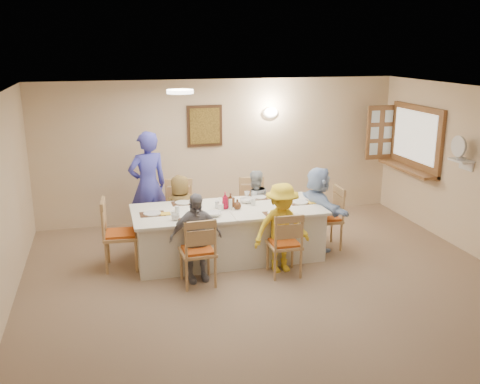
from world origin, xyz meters
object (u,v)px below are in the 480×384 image
object	(u,v)px
diner_back_right	(254,205)
chair_back_left	(180,212)
chair_left_end	(121,234)
caregiver	(148,185)
dining_table	(228,233)
chair_back_right	(252,208)
diner_front_right	(282,228)
chair_front_left	(198,250)
chair_front_right	(284,243)
desk_fan	(460,151)
diner_back_left	(181,211)
diner_front_left	(196,238)
chair_right_end	(325,218)
diner_right_end	(318,208)
condiment_ketchup	(225,200)
serving_hatch	(416,139)

from	to	relation	value
diner_back_right	chair_back_left	bearing A→B (deg)	-14.04
chair_left_end	caregiver	distance (m)	1.31
dining_table	chair_back_right	world-z (taller)	chair_back_right
chair_left_end	diner_front_right	xyz separation A→B (m)	(2.15, -0.68, 0.12)
dining_table	chair_front_left	bearing A→B (deg)	-126.87
chair_back_left	chair_front_left	size ratio (longest dim) A/B	1.05
chair_back_right	chair_front_right	distance (m)	1.60
chair_back_left	chair_back_right	world-z (taller)	chair_back_left
desk_fan	chair_back_left	xyz separation A→B (m)	(-4.04, 1.33, -1.05)
chair_back_right	chair_left_end	xyz separation A→B (m)	(-2.15, -0.80, 0.03)
desk_fan	diner_back_left	size ratio (longest dim) A/B	0.26
chair_front_left	diner_back_right	world-z (taller)	diner_back_right
desk_fan	chair_back_right	distance (m)	3.31
chair_front_right	diner_front_right	bearing A→B (deg)	-88.55
chair_back_left	diner_front_left	world-z (taller)	diner_front_left
chair_back_right	chair_front_right	bearing A→B (deg)	-78.36
chair_front_right	chair_right_end	size ratio (longest dim) A/B	0.94
diner_right_end	chair_back_left	bearing A→B (deg)	59.73
desk_fan	caregiver	distance (m)	4.84
chair_front_right	diner_right_end	size ratio (longest dim) A/B	0.71
chair_front_left	dining_table	bearing A→B (deg)	-128.94
dining_table	chair_left_end	xyz separation A→B (m)	(-1.55, 0.00, 0.13)
chair_front_right	condiment_ketchup	world-z (taller)	condiment_ketchup
diner_back_right	diner_right_end	world-z (taller)	diner_right_end
chair_back_right	condiment_ketchup	world-z (taller)	condiment_ketchup
condiment_ketchup	chair_left_end	bearing A→B (deg)	179.96
chair_back_left	chair_back_right	distance (m)	1.20
chair_back_right	diner_back_left	world-z (taller)	diner_back_left
desk_fan	chair_front_right	distance (m)	3.05
chair_front_left	diner_right_end	distance (m)	2.18
dining_table	caregiver	world-z (taller)	caregiver
chair_front_left	chair_front_right	xyz separation A→B (m)	(1.20, -0.00, -0.02)
serving_hatch	diner_front_left	xyz separation A→B (m)	(-4.15, -1.50, -0.89)
chair_right_end	diner_back_right	world-z (taller)	diner_back_right
diner_back_left	chair_front_right	bearing A→B (deg)	117.77
chair_back_left	chair_left_end	distance (m)	1.24
desk_fan	chair_back_right	size ratio (longest dim) A/B	0.31
serving_hatch	condiment_ketchup	size ratio (longest dim) A/B	6.00
diner_right_end	diner_front_right	bearing A→B (deg)	121.01
diner_back_right	diner_right_end	bearing A→B (deg)	132.00
chair_left_end	chair_right_end	size ratio (longest dim) A/B	1.05
serving_hatch	chair_back_left	size ratio (longest dim) A/B	1.49
desk_fan	chair_front_left	world-z (taller)	desk_fan
chair_back_right	diner_front_left	size ratio (longest dim) A/B	0.79
desk_fan	chair_front_left	xyz separation A→B (m)	(-4.04, -0.27, -1.07)
dining_table	serving_hatch	bearing A→B (deg)	12.95
diner_front_left	caregiver	bearing A→B (deg)	97.81
serving_hatch	caregiver	xyz separation A→B (m)	(-4.60, 0.33, -0.62)
chair_front_left	diner_front_left	bearing A→B (deg)	-92.07
chair_front_left	diner_front_left	distance (m)	0.18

